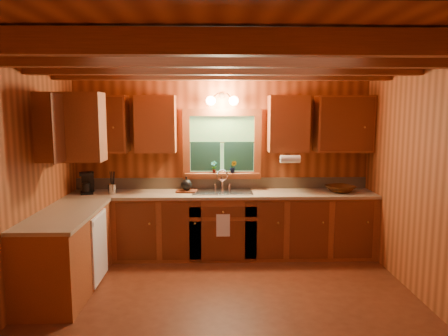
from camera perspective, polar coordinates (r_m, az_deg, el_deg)
name	(u,v)px	position (r m, az deg, el deg)	size (l,w,h in m)	color
room	(226,184)	(4.26, 0.28, -2.12)	(4.20, 4.20, 4.20)	#5A2916
ceiling_beams	(226,62)	(4.22, 0.29, 14.02)	(4.20, 2.54, 0.18)	brown
base_cabinets	(186,232)	(5.71, -5.14, -8.53)	(4.20, 2.22, 0.86)	brown
countertop	(187,199)	(5.61, -5.05, -4.10)	(4.20, 2.24, 0.04)	tan
backsplash	(222,183)	(6.17, -0.26, -2.05)	(4.20, 0.02, 0.16)	#9D8869
dishwasher_panel	(100,247)	(5.30, -16.33, -10.14)	(0.02, 0.60, 0.80)	white
upper_cabinets	(180,125)	(5.63, -5.95, 5.78)	(4.19, 1.77, 0.78)	brown
window	(222,146)	(6.08, -0.26, 3.03)	(1.12, 0.08, 1.00)	brown
window_sill	(222,174)	(6.08, -0.25, -0.85)	(1.06, 0.14, 0.04)	brown
wall_sconce	(222,100)	(5.94, -0.24, 9.05)	(0.45, 0.21, 0.17)	black
paper_towel_roll	(290,159)	(5.85, 8.85, 1.19)	(0.11, 0.11, 0.27)	white
dish_towel	(223,225)	(5.66, -0.12, -7.71)	(0.18, 0.01, 0.30)	white
sink	(222,195)	(5.91, -0.20, -3.70)	(0.82, 0.48, 0.43)	silver
coffee_maker	(87,183)	(6.10, -17.90, -1.92)	(0.17, 0.21, 0.29)	black
utensil_crock	(112,188)	(5.98, -14.76, -2.66)	(0.11, 0.11, 0.31)	silver
cutting_board	(187,191)	(5.95, -5.05, -3.11)	(0.27, 0.20, 0.02)	#602A14
teakettle	(186,185)	(5.93, -5.06, -2.26)	(0.15, 0.15, 0.19)	black
wicker_basket	(340,189)	(6.13, 15.30, -2.71)	(0.38, 0.38, 0.09)	#48230C
potted_plant_left	(214,167)	(6.05, -1.37, 0.14)	(0.09, 0.06, 0.18)	#602A14
potted_plant_right	(233,167)	(6.05, 1.24, 0.16)	(0.10, 0.08, 0.18)	#602A14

